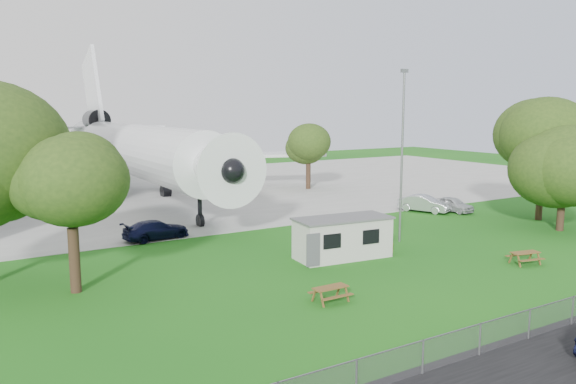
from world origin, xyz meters
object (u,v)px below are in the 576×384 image
airliner (136,148)px  picnic_west (330,302)px  site_cabin (343,237)px  picnic_east (524,264)px

airliner → picnic_west: bearing=-92.1°
site_cabin → picnic_west: (-5.47, -6.35, -1.31)m
airliner → picnic_west: (-1.38, -37.40, -5.27)m
site_cabin → picnic_east: site_cabin is taller
picnic_east → airliner: bearing=120.6°
airliner → picnic_west: airliner is taller
site_cabin → picnic_east: 11.21m
site_cabin → picnic_east: (8.65, -7.01, -1.31)m
site_cabin → picnic_west: site_cabin is taller
picnic_west → airliner: bearing=87.4°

